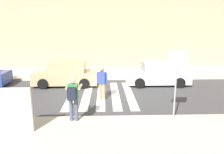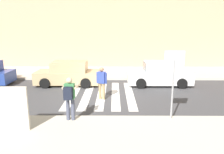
% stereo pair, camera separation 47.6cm
% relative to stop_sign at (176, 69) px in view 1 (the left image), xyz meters
% --- Properties ---
extents(ground_plane, '(120.00, 120.00, 0.00)m').
position_rel_stop_sign_xyz_m(ground_plane, '(-2.99, 3.45, -2.12)').
color(ground_plane, '#424244').
extents(sidewalk_far, '(60.00, 4.80, 0.14)m').
position_rel_stop_sign_xyz_m(sidewalk_far, '(-2.99, 9.45, -2.05)').
color(sidewalk_far, beige).
rests_on(sidewalk_far, ground).
extents(building_facade_far, '(56.00, 4.00, 7.47)m').
position_rel_stop_sign_xyz_m(building_facade_far, '(-2.99, 13.85, 1.61)').
color(building_facade_far, tan).
rests_on(building_facade_far, ground).
extents(crosswalk_stripe_0, '(0.44, 5.20, 0.01)m').
position_rel_stop_sign_xyz_m(crosswalk_stripe_0, '(-4.59, 3.65, -2.12)').
color(crosswalk_stripe_0, silver).
rests_on(crosswalk_stripe_0, ground).
extents(crosswalk_stripe_1, '(0.44, 5.20, 0.01)m').
position_rel_stop_sign_xyz_m(crosswalk_stripe_1, '(-3.79, 3.65, -2.12)').
color(crosswalk_stripe_1, silver).
rests_on(crosswalk_stripe_1, ground).
extents(crosswalk_stripe_2, '(0.44, 5.20, 0.01)m').
position_rel_stop_sign_xyz_m(crosswalk_stripe_2, '(-2.99, 3.65, -2.12)').
color(crosswalk_stripe_2, silver).
rests_on(crosswalk_stripe_2, ground).
extents(crosswalk_stripe_3, '(0.44, 5.20, 0.01)m').
position_rel_stop_sign_xyz_m(crosswalk_stripe_3, '(-2.19, 3.65, -2.12)').
color(crosswalk_stripe_3, silver).
rests_on(crosswalk_stripe_3, ground).
extents(crosswalk_stripe_4, '(0.44, 5.20, 0.01)m').
position_rel_stop_sign_xyz_m(crosswalk_stripe_4, '(-1.39, 3.65, -2.12)').
color(crosswalk_stripe_4, silver).
rests_on(crosswalk_stripe_4, ground).
extents(stop_sign, '(0.76, 0.08, 2.72)m').
position_rel_stop_sign_xyz_m(stop_sign, '(0.00, 0.00, 0.00)').
color(stop_sign, gray).
rests_on(stop_sign, sidewalk_near).
extents(photographer_with_backpack, '(0.62, 0.87, 1.72)m').
position_rel_stop_sign_xyz_m(photographer_with_backpack, '(-4.00, -0.19, -0.96)').
color(photographer_with_backpack, '#474C60').
rests_on(photographer_with_backpack, sidewalk_near).
extents(pedestrian_crossing, '(0.56, 0.35, 1.72)m').
position_rel_stop_sign_xyz_m(pedestrian_crossing, '(-2.92, 2.79, -1.15)').
color(pedestrian_crossing, tan).
rests_on(pedestrian_crossing, ground).
extents(parked_car_tan, '(4.10, 1.92, 1.55)m').
position_rel_stop_sign_xyz_m(parked_car_tan, '(-5.28, 5.75, -1.40)').
color(parked_car_tan, tan).
rests_on(parked_car_tan, ground).
extents(parked_car_white, '(4.10, 1.92, 1.55)m').
position_rel_stop_sign_xyz_m(parked_car_white, '(0.71, 5.75, -1.40)').
color(parked_car_white, white).
rests_on(parked_car_white, ground).
extents(advertising_board, '(1.10, 0.11, 1.60)m').
position_rel_stop_sign_xyz_m(advertising_board, '(-5.84, -1.06, -1.18)').
color(advertising_board, beige).
rests_on(advertising_board, sidewalk_near).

